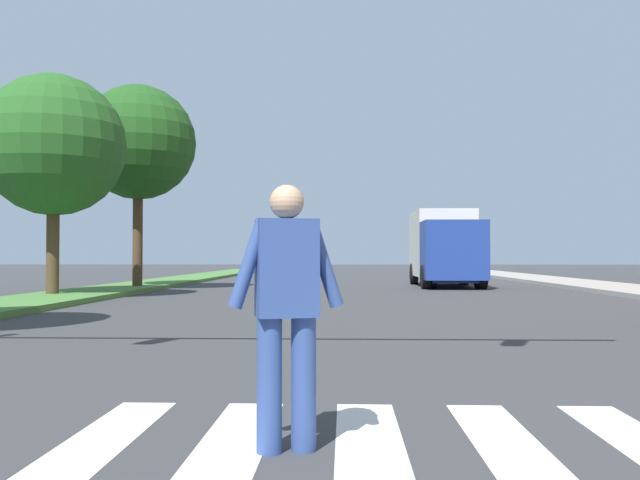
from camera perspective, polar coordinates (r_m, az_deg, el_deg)
The scene contains 9 objects.
ground_plane at distance 26.48m, azimuth 3.43°, elevation -4.04°, with size 140.00×140.00×0.00m, color #38383A.
crosswalk at distance 4.70m, azimuth 9.96°, elevation -16.55°, with size 4.95×2.20×0.01m.
median_strip at distance 25.73m, azimuth -15.97°, elevation -3.90°, with size 2.58×64.00×0.15m, color #477A38.
tree_far at distance 21.12m, azimuth -21.71°, elevation 7.47°, with size 4.11×4.11×6.36m.
tree_distant at distance 25.68m, azimuth -15.21°, elevation 7.97°, with size 4.19×4.19×7.35m.
sidewalk_right at distance 26.36m, azimuth 23.99°, elevation -3.77°, with size 3.00×64.00×0.15m, color #9E9991.
pedestrian_performer at distance 4.27m, azimuth -2.86°, elevation -5.44°, with size 0.74×0.33×1.69m.
sedan_midblock at distance 27.44m, azimuth 11.02°, elevation -2.23°, with size 2.05×4.36×1.76m.
truck_box_delivery at distance 27.73m, azimuth 10.55°, elevation -0.52°, with size 2.40×6.20×3.10m.
Camera 1 is at (-0.62, 3.56, 1.24)m, focal length 37.61 mm.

